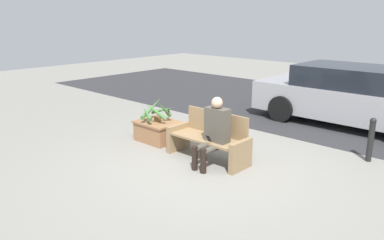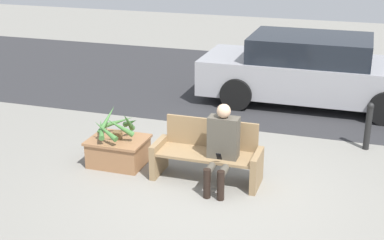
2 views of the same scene
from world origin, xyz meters
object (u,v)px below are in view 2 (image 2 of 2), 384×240
Objects in this scene: bench at (208,154)px; potted_plant at (116,125)px; person_seated at (222,144)px; parked_car at (313,71)px; planter_box at (118,150)px; bollard_post at (368,125)px.

potted_plant is at bearing 178.27° from bench.
parked_car reaches higher than person_seated.
parked_car reaches higher than bench.
person_seated is 4.32m from parked_car.
planter_box is (-1.72, 0.24, -0.42)m from person_seated.
potted_plant is (-0.02, -0.01, 0.41)m from planter_box.
potted_plant is (-1.48, 0.04, 0.26)m from bench.
bench is 2.88m from bollard_post.
parked_car is at bearing 57.70° from potted_plant.
person_seated reaches higher than bollard_post.
parked_car is 2.49m from bollard_post.
parked_car reaches higher than planter_box.
person_seated is at bearing -7.66° from potted_plant.
bench is at bearing -1.73° from potted_plant.
parked_car is (2.53, 4.01, 0.06)m from potted_plant.
planter_box is 1.08× the size of bollard_post.
planter_box is at bearing -122.16° from parked_car.
planter_box is at bearing 178.01° from bench.
bollard_post is (3.66, 1.81, 0.19)m from planter_box.
potted_plant reaches higher than bench.
planter_box is 1.19× the size of potted_plant.
bollard_post reaches higher than planter_box.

